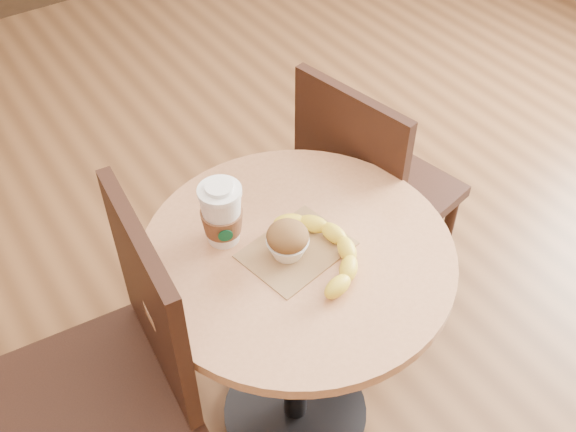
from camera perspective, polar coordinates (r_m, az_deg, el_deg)
The scene contains 7 objects.
cafe_table at distance 1.72m, azimuth 0.75°, elevation -7.48°, with size 0.74×0.74×0.75m.
chair_left at distance 1.66m, azimuth -14.54°, elevation -13.13°, with size 0.47×0.47×0.98m.
chair_right at distance 2.09m, azimuth 6.88°, elevation 2.18°, with size 0.48×0.48×0.92m.
kraft_bag at distance 1.57m, azimuth 0.73°, elevation -2.86°, with size 0.24×0.18×0.00m, color #936E47.
coffee_cup at distance 1.55m, azimuth -5.63°, elevation 0.03°, with size 0.10×0.10×0.17m.
muffin at distance 1.52m, azimuth -0.03°, elevation -2.09°, with size 0.10×0.10×0.09m.
banana at distance 1.55m, azimuth 3.06°, elevation -2.62°, with size 0.17×0.30×0.04m, color yellow, non-canonical shape.
Camera 1 is at (-0.56, -0.96, 1.91)m, focal length 42.00 mm.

